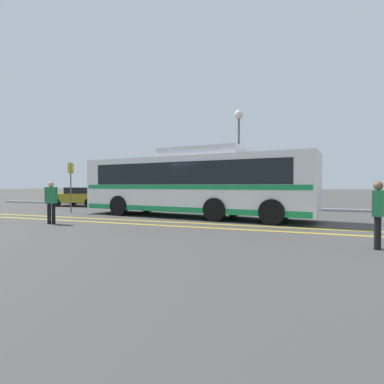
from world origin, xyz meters
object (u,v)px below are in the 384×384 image
at_px(bus_stop_sign, 71,181).
at_px(parked_car_1, 148,198).
at_px(transit_bus, 192,183).
at_px(pedestrian_1, 378,211).
at_px(pedestrian_0, 51,200).
at_px(parked_car_0, 81,196).
at_px(street_lamp, 239,132).

bearing_deg(bus_stop_sign, parked_car_1, -19.90).
relative_size(transit_bus, parked_car_1, 2.42).
bearing_deg(transit_bus, pedestrian_1, -120.84).
height_order(pedestrian_0, pedestrian_1, pedestrian_0).
bearing_deg(parked_car_0, parked_car_1, -93.09).
xyz_separation_m(pedestrian_0, bus_stop_sign, (-2.72, 4.06, 0.80)).
relative_size(pedestrian_0, street_lamp, 0.25).
bearing_deg(parked_car_1, bus_stop_sign, 154.92).
xyz_separation_m(parked_car_1, pedestrian_1, (11.39, -9.47, 0.24)).
xyz_separation_m(parked_car_0, pedestrian_1, (16.83, -9.38, 0.21)).
bearing_deg(pedestrian_0, parked_car_1, -109.96).
bearing_deg(pedestrian_1, parked_car_0, 76.51).
distance_m(parked_car_1, bus_stop_sign, 5.18).
distance_m(parked_car_1, pedestrian_1, 14.82).
distance_m(pedestrian_1, street_lamp, 13.76).
xyz_separation_m(bus_stop_sign, street_lamp, (7.99, 6.83, 3.33)).
relative_size(transit_bus, street_lamp, 1.80).
bearing_deg(transit_bus, parked_car_1, 55.68).
bearing_deg(pedestrian_1, street_lamp, 41.58).
distance_m(transit_bus, pedestrian_0, 6.18).
height_order(pedestrian_0, bus_stop_sign, bus_stop_sign).
bearing_deg(parked_car_1, pedestrian_1, -127.50).
xyz_separation_m(pedestrian_0, pedestrian_1, (11.00, -0.91, -0.03)).
bearing_deg(bus_stop_sign, pedestrian_1, -102.49).
distance_m(parked_car_1, pedestrian_0, 8.58).
height_order(pedestrian_1, street_lamp, street_lamp).
height_order(parked_car_1, pedestrian_0, pedestrian_0).
bearing_deg(street_lamp, transit_bus, -98.01).
xyz_separation_m(pedestrian_1, bus_stop_sign, (-13.72, 4.97, 0.83)).
height_order(parked_car_0, parked_car_1, parked_car_0).
bearing_deg(parked_car_1, parked_car_0, 93.19).
bearing_deg(street_lamp, parked_car_1, -157.70).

